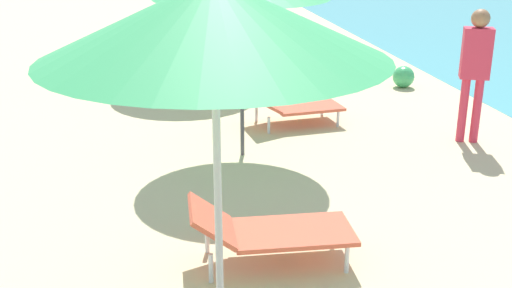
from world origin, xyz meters
name	(u,v)px	position (x,y,z in m)	size (l,w,h in m)	color
umbrella_second	(214,19)	(-1.04, 3.92, 2.25)	(2.06, 2.06, 2.55)	silver
lounger_second_shoreside	(269,229)	(-0.48, 5.01, 0.31)	(1.41, 0.66, 0.58)	#D8593F
lounger_third_shoreside	(294,105)	(0.64, 8.75, 0.28)	(1.37, 0.83, 0.50)	#D8593F
lounger_farthest_shoreside	(235,47)	(0.44, 13.00, 0.32)	(1.50, 0.86, 0.63)	#D8593F
lounger_farthest_inland	(248,74)	(0.30, 10.57, 0.33)	(1.41, 0.70, 0.59)	yellow
person_walking_near	(475,63)	(2.72, 7.61, 1.06)	(0.42, 0.34, 1.73)	#D8334C
beach_ball	(403,77)	(3.02, 10.45, 0.19)	(0.37, 0.37, 0.37)	#3FB266
cooler_box	(159,36)	(-1.00, 15.21, 0.19)	(0.44, 0.55, 0.37)	#2659B2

